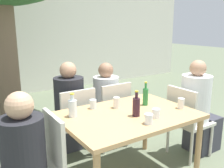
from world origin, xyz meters
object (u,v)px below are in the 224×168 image
Objects in this scene: drinking_glass_1 at (156,113)px; patio_chair_0 at (42,161)px; water_bottle_1 at (73,108)px; wine_bottle_2 at (136,106)px; dining_table_front at (128,121)px; patio_chair_1 at (186,118)px; person_seated_2 at (67,112)px; drinking_glass_4 at (149,119)px; person_seated_3 at (103,107)px; person_seated_1 at (199,112)px; drinking_glass_2 at (116,103)px; patio_chair_2 at (75,119)px; drinking_glass_3 at (181,103)px; patio_chair_3 at (112,111)px; green_bottle_0 at (145,96)px; drinking_glass_0 at (93,104)px.

patio_chair_0 is at bearing 166.83° from drinking_glass_1.
water_bottle_1 is at bearing 120.06° from patio_chair_0.
patio_chair_0 is 3.51× the size of wine_bottle_2.
patio_chair_1 is at bearing 0.00° from dining_table_front.
water_bottle_1 is at bearing 80.75° from patio_chair_1.
person_seated_2 is 12.85× the size of drinking_glass_4.
patio_chair_1 is at bearing 141.23° from person_seated_2.
person_seated_3 is at bearing 84.36° from drinking_glass_1.
dining_table_front is 0.35m from drinking_glass_4.
patio_chair_0 is (-0.91, 0.00, -0.16)m from dining_table_front.
water_bottle_1 is at bearing 71.54° from person_seated_2.
drinking_glass_2 is at bearing 79.54° from person_seated_1.
patio_chair_2 is at bearing 58.76° from patio_chair_1.
person_seated_2 reaches higher than person_seated_3.
drinking_glass_3 is at bearing -17.95° from dining_table_front.
person_seated_1 is 1.29m from person_seated_3.
wine_bottle_2 is at bearing 82.27° from drinking_glass_4.
patio_chair_3 is 0.79× the size of person_seated_3.
dining_table_front is at bearing -89.59° from drinking_glass_2.
drinking_glass_2 is (-0.27, -0.74, 0.31)m from person_seated_3.
patio_chair_1 is 0.96m from wine_bottle_2.
drinking_glass_4 is (-0.28, -1.04, 0.29)m from patio_chair_3.
green_bottle_0 is 2.85× the size of drinking_glass_4.
patio_chair_2 is 3.82× the size of water_bottle_1.
person_seated_2 reaches higher than drinking_glass_2.
person_seated_3 is at bearing 69.91° from drinking_glass_2.
drinking_glass_2 reaches higher than drinking_glass_0.
dining_table_front is 1.17× the size of person_seated_3.
drinking_glass_0 is at bearing 51.51° from person_seated_3.
drinking_glass_2 is at bearing -28.57° from drinking_glass_0.
water_bottle_1 is (-0.84, 0.12, -0.01)m from green_bottle_0.
person_seated_2 is at bearing 125.56° from green_bottle_0.
person_seated_1 is (0.87, -0.72, 0.04)m from patio_chair_3.
patio_chair_3 reaches higher than dining_table_front.
person_seated_3 reaches higher than drinking_glass_1.
patio_chair_2 is at bearing 63.72° from water_bottle_1.
dining_table_front is 5.65× the size of water_bottle_1.
patio_chair_1 and patio_chair_3 have the same top height.
person_seated_1 is 1.22m from drinking_glass_4.
drinking_glass_4 is (0.50, -0.55, -0.05)m from water_bottle_1.
drinking_glass_3 is (0.42, 0.06, 0.01)m from drinking_glass_1.
patio_chair_0 is 3.40× the size of green_bottle_0.
drinking_glass_2 reaches higher than drinking_glass_1.
patio_chair_1 is 0.85m from drinking_glass_1.
patio_chair_3 is 8.10× the size of drinking_glass_3.
patio_chair_1 is at bearing -13.04° from drinking_glass_2.
green_bottle_0 is at bearing 35.20° from wine_bottle_2.
drinking_glass_3 is 0.60m from drinking_glass_4.
water_bottle_1 reaches higher than patio_chair_3.
person_seated_2 reaches higher than patio_chair_3.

